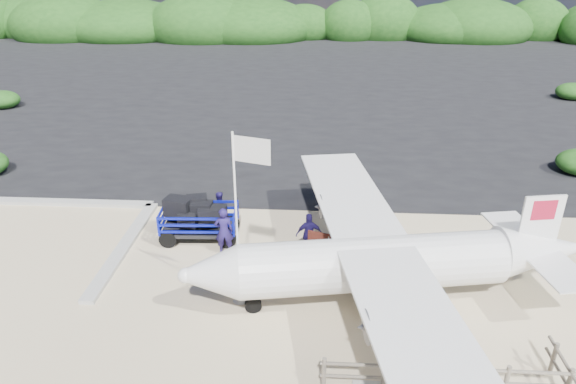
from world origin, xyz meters
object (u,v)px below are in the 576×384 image
signboard (328,266)px  crew_a (224,231)px  flagpole (240,301)px  crew_b (219,209)px  aircraft_large (416,97)px  baggage_cart (201,239)px  crew_c (309,234)px

signboard → crew_a: 3.97m
flagpole → signboard: 3.56m
signboard → crew_a: bearing=-171.5°
crew_b → aircraft_large: (11.52, 21.65, -0.76)m
baggage_cart → flagpole: (2.10, -3.82, 0.00)m
crew_b → crew_c: 4.17m
signboard → aircraft_large: bearing=92.4°
flagpole → aircraft_large: 28.38m
baggage_cart → crew_a: (1.12, -0.96, 0.92)m
baggage_cart → signboard: 5.19m
baggage_cart → crew_c: 4.39m
crew_a → crew_c: crew_a is taller
signboard → crew_c: crew_c is taller
crew_a → flagpole: bearing=98.2°
flagpole → crew_c: (2.13, 2.97, 0.83)m
crew_a → signboard: bearing=159.0°
signboard → crew_a: crew_a is taller
aircraft_large → signboard: bearing=63.8°
crew_c → aircraft_large: size_ratio=0.11×
flagpole → signboard: size_ratio=3.52×
baggage_cart → crew_a: 1.74m
crew_a → crew_b: size_ratio=1.22×
baggage_cart → aircraft_large: 25.76m
crew_a → crew_b: (-0.57, 2.06, -0.17)m
flagpole → crew_b: (-1.55, 4.92, 0.76)m
flagpole → aircraft_large: size_ratio=0.38×
crew_b → signboard: bearing=127.4°
signboard → crew_b: size_ratio=1.07×
crew_a → baggage_cart: bearing=-51.4°
crew_b → aircraft_large: aircraft_large is taller
crew_b → crew_a: bearing=84.9°
crew_c → crew_a: bearing=-6.7°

